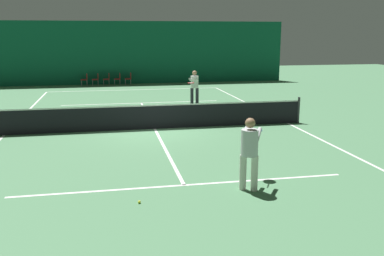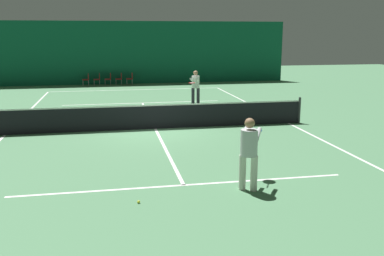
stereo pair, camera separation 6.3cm
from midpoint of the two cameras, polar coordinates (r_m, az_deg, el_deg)
name	(u,v)px [view 1 (the left image)]	position (r m, az deg, el deg)	size (l,w,h in m)	color
ground_plane	(155,129)	(16.63, -5.09, -0.12)	(60.00, 60.00, 0.00)	#4C7F56
backdrop_curtain	(130,53)	(31.66, -8.29, 9.90)	(23.00, 0.12, 4.47)	#0F5138
court_line_baseline_far	(134,90)	(28.33, -7.75, 5.07)	(11.00, 0.10, 0.00)	white
court_line_service_far	(141,103)	(22.90, -6.86, 3.34)	(8.25, 0.10, 0.00)	white
court_line_service_near	(184,185)	(10.54, -1.24, -7.62)	(8.25, 0.10, 0.00)	white
court_line_sideline_left	(4,135)	(16.97, -23.88, -0.90)	(0.10, 23.80, 0.00)	white
court_line_sideline_right	(288,123)	(18.05, 12.53, 0.64)	(0.10, 23.80, 0.00)	white
court_line_centre	(155,129)	(16.63, -5.09, -0.11)	(0.10, 12.80, 0.00)	white
tennis_net	(155,116)	(16.53, -5.13, 1.61)	(12.00, 0.10, 1.07)	black
player_near	(250,148)	(10.04, 7.52, -2.70)	(0.96, 1.39, 1.74)	beige
player_far	(194,85)	(22.17, 0.24, 5.77)	(0.85, 1.42, 1.75)	#2D2D38
courtside_chair_0	(85,79)	(31.23, -14.11, 6.39)	(0.44, 0.44, 0.84)	#99999E
courtside_chair_1	(96,78)	(31.20, -12.70, 6.46)	(0.44, 0.44, 0.84)	#99999E
courtside_chair_2	(107,78)	(31.19, -11.28, 6.52)	(0.44, 0.44, 0.84)	#99999E
courtside_chair_3	(118,78)	(31.20, -9.87, 6.58)	(0.44, 0.44, 0.84)	#99999E
courtside_chair_4	(129,78)	(31.23, -8.45, 6.63)	(0.44, 0.44, 0.84)	#99999E
tennis_ball	(139,202)	(9.53, -7.23, -9.76)	(0.07, 0.07, 0.07)	#D1DB33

